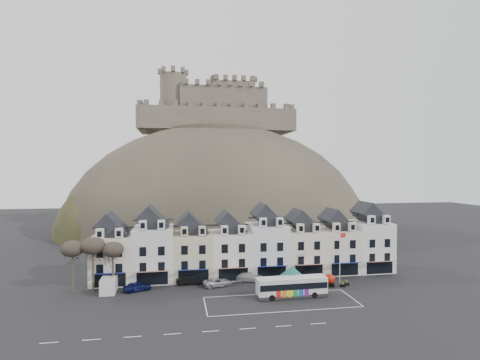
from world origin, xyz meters
name	(u,v)px	position (x,y,z in m)	size (l,w,h in m)	color
ground	(270,306)	(0.00, 0.00, 0.00)	(300.00, 300.00, 0.00)	black
coach_bay_markings	(281,302)	(2.00, 1.25, 0.00)	(22.00, 7.50, 0.01)	silver
townhouse_terrace	(249,246)	(0.15, 15.97, 5.30)	(54.40, 9.35, 11.80)	white
castle_hill	(222,229)	(1.25, 68.95, 0.11)	(100.00, 76.00, 68.00)	#3A332C
castle	(217,108)	(0.51, 75.93, 40.19)	(50.20, 22.20, 22.00)	brown
tree_left_far	(73,249)	(-29.00, 10.50, 6.90)	(3.61, 3.61, 8.24)	#362E22
tree_left_mid	(93,246)	(-26.00, 10.50, 7.24)	(3.78, 3.78, 8.64)	#362E22
tree_left_near	(113,250)	(-23.00, 10.50, 6.55)	(3.43, 3.43, 7.84)	#362E22
bus	(292,286)	(4.20, 3.08, 1.67)	(10.72, 2.70, 3.01)	#262628
bus_shelter	(293,272)	(5.00, 5.18, 3.19)	(6.23, 6.23, 4.10)	#10321F
red_buoy	(330,280)	(11.99, 7.03, 1.06)	(1.76, 1.76, 2.07)	black
flagpole	(340,254)	(14.10, 7.62, 5.10)	(1.24, 0.46, 8.94)	silver
white_van	(109,284)	(-23.56, 10.47, 1.19)	(2.40, 5.25, 2.37)	silver
planter_west	(342,284)	(13.91, 6.35, 0.42)	(0.98, 0.76, 0.88)	black
planter_east	(346,283)	(14.86, 7.00, 0.45)	(0.96, 0.66, 0.94)	black
car_navy	(137,286)	(-19.20, 9.79, 0.74)	(1.74, 4.33, 1.47)	#0D1245
car_black	(190,280)	(-10.80, 12.00, 0.77)	(1.64, 4.70, 1.55)	black
car_silver	(218,282)	(-6.32, 10.16, 0.67)	(2.21, 4.71, 1.33)	#B1B4BA
car_white	(250,277)	(-0.55, 12.00, 0.79)	(2.21, 5.44, 1.58)	silver
car_maroon	(283,280)	(4.80, 9.64, 0.64)	(1.50, 3.73, 1.27)	#5E0A05
car_charcoal	(302,279)	(7.99, 9.50, 0.73)	(1.54, 4.41, 1.45)	black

